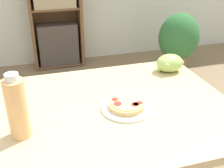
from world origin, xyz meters
name	(u,v)px	position (x,y,z in m)	size (l,w,h in m)	color
dining_table	(78,130)	(0.13, 0.08, 0.67)	(1.36, 0.84, 0.77)	#D1B27F
pizza_on_plate	(126,106)	(0.34, 0.04, 0.78)	(0.22, 0.22, 0.04)	white
grape_bunch	(170,63)	(0.69, 0.35, 0.81)	(0.15, 0.12, 0.10)	#A8CC66
drink_bottle	(17,108)	(-0.09, -0.02, 0.88)	(0.08, 0.08, 0.25)	#EFB270
bookshelf	(55,13)	(0.30, 2.46, 0.66)	(0.61, 0.27, 1.43)	brown
potted_plant_floor	(179,40)	(1.63, 1.87, 0.39)	(0.48, 0.41, 0.70)	#8E5B42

